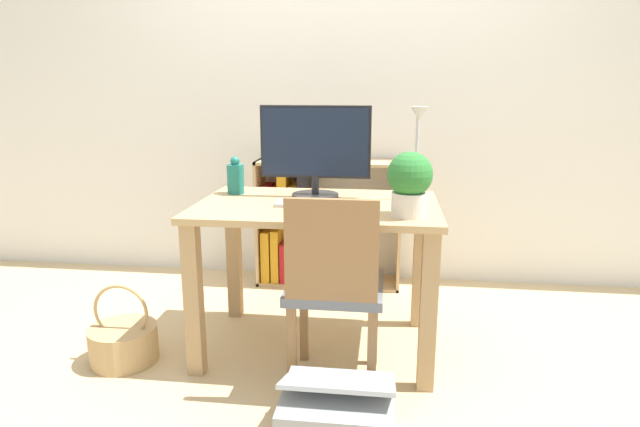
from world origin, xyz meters
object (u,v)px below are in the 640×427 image
at_px(bookshelf, 303,223).
at_px(storage_box, 338,417).
at_px(desk_lamp, 417,144).
at_px(vase, 236,177).
at_px(monitor, 315,148).
at_px(potted_plant, 410,182).
at_px(chair, 334,284).
at_px(basket, 124,342).
at_px(keyboard, 315,204).

xyz_separation_m(bookshelf, storage_box, (0.38, -1.62, -0.29)).
bearing_deg(desk_lamp, vase, 173.48).
relative_size(monitor, bookshelf, 0.59).
xyz_separation_m(monitor, storage_box, (0.20, -0.88, -0.86)).
height_order(potted_plant, storage_box, potted_plant).
bearing_deg(monitor, potted_plant, -38.70).
height_order(monitor, chair, monitor).
bearing_deg(monitor, basket, -154.70).
bearing_deg(chair, vase, 131.45).
bearing_deg(desk_lamp, storage_box, -109.36).
distance_m(potted_plant, bookshelf, 1.35).
relative_size(keyboard, basket, 0.94).
xyz_separation_m(monitor, vase, (-0.41, 0.03, -0.16)).
distance_m(bookshelf, storage_box, 1.69).
distance_m(keyboard, bookshelf, 1.02).
bearing_deg(vase, bookshelf, 72.17).
relative_size(desk_lamp, chair, 0.52).
height_order(bookshelf, storage_box, bookshelf).
bearing_deg(keyboard, potted_plant, -20.59).
relative_size(chair, basket, 2.24).
distance_m(desk_lamp, storage_box, 1.23).
xyz_separation_m(desk_lamp, storage_box, (-0.28, -0.81, -0.89)).
distance_m(basket, storage_box, 1.15).
bearing_deg(bookshelf, chair, -75.31).
xyz_separation_m(vase, potted_plant, (0.85, -0.39, 0.06)).
bearing_deg(storage_box, potted_plant, 65.09).
distance_m(monitor, basket, 1.29).
distance_m(potted_plant, basket, 1.51).
bearing_deg(vase, keyboard, -27.86).
bearing_deg(basket, vase, 44.73).
bearing_deg(desk_lamp, monitor, 171.90).
bearing_deg(storage_box, desk_lamp, 70.64).
height_order(chair, storage_box, chair).
xyz_separation_m(vase, basket, (-0.44, -0.44, -0.71)).
relative_size(vase, chair, 0.22).
height_order(desk_lamp, basket, desk_lamp).
xyz_separation_m(potted_plant, chair, (-0.30, -0.15, -0.41)).
bearing_deg(bookshelf, basket, -120.24).
relative_size(monitor, potted_plant, 1.97).
bearing_deg(bookshelf, monitor, -76.27).
xyz_separation_m(potted_plant, storage_box, (-0.24, -0.53, -0.76)).
distance_m(monitor, chair, 0.73).
xyz_separation_m(basket, storage_box, (1.05, -0.48, 0.02)).
height_order(monitor, vase, monitor).
bearing_deg(desk_lamp, bookshelf, 129.20).
distance_m(desk_lamp, chair, 0.77).
height_order(basket, storage_box, basket).
height_order(desk_lamp, storage_box, desk_lamp).
xyz_separation_m(keyboard, potted_plant, (0.42, -0.16, 0.14)).
relative_size(bookshelf, storage_box, 2.24).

